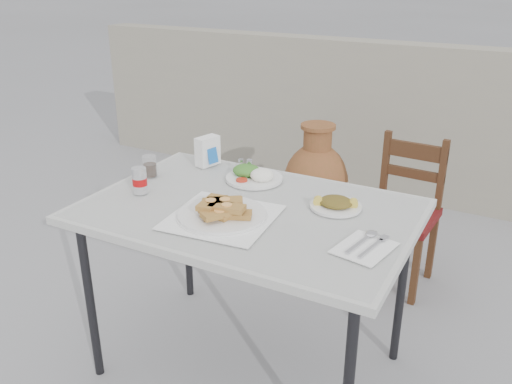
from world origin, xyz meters
The scene contains 12 objects.
cafe_table centered at (-0.14, 0.11, 0.76)m, with size 1.36×0.94×0.82m.
pide_plate centered at (-0.17, -0.03, 0.85)m, with size 0.44×0.44×0.08m.
salad_rice_plate centered at (-0.27, 0.38, 0.84)m, with size 0.26×0.26×0.07m.
salad_chopped_plate centered at (0.18, 0.27, 0.84)m, with size 0.21×0.21×0.05m.
soda_can centered at (-0.62, 0.01, 0.88)m, with size 0.06×0.06×0.11m.
cola_glass centered at (-0.72, 0.19, 0.86)m, with size 0.07×0.07×0.10m.
napkin_holder centered at (-0.56, 0.45, 0.89)m, with size 0.09×0.13×0.14m.
condiment_caddy centered at (-0.34, 0.44, 0.84)m, with size 0.11×0.10×0.07m.
cutlery_napkin centered at (0.40, 0.02, 0.82)m, with size 0.20×0.25×0.02m.
chair centered at (0.25, 1.19, 0.45)m, with size 0.40×0.40×0.86m.
terracotta_urn centered at (-0.43, 1.53, 0.36)m, with size 0.45×0.45×0.78m.
back_wall centered at (0.00, 2.50, 0.60)m, with size 6.00×0.25×1.20m, color gray.
Camera 1 is at (0.88, -1.65, 1.74)m, focal length 38.00 mm.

